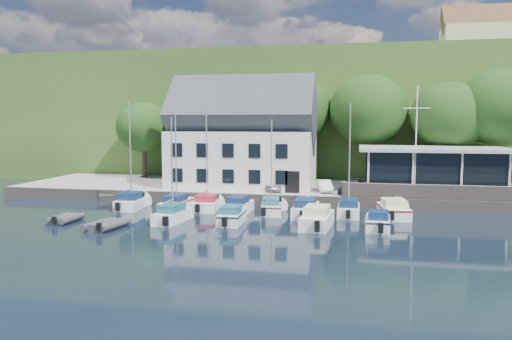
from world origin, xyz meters
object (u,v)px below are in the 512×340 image
(boat_r1_1, at_px, (176,162))
(boat_r2_1, at_px, (172,165))
(boat_r1_0, at_px, (130,158))
(dinghy_1, at_px, (106,224))
(boat_r1_6, at_px, (349,164))
(boat_r2_2, at_px, (232,215))
(car_silver, at_px, (280,184))
(dinghy_0, at_px, (65,218))
(boat_r1_5, at_px, (306,207))
(boat_r2_3, at_px, (317,216))
(harbor_building, at_px, (243,143))
(boat_r1_3, at_px, (238,205))
(boat_r1_2, at_px, (207,161))
(club_pavilion, at_px, (432,170))
(flagpole, at_px, (416,141))
(car_dgrey, at_px, (352,186))
(boat_r1_4, at_px, (272,163))
(boat_r1_7, at_px, (394,208))
(boat_r2_4, at_px, (378,220))
(car_blue, at_px, (370,187))
(car_white, at_px, (324,186))

(boat_r1_1, bearing_deg, boat_r2_1, -66.07)
(boat_r1_0, bearing_deg, dinghy_1, -82.32)
(boat_r1_6, distance_m, boat_r2_2, 10.23)
(car_silver, relative_size, dinghy_1, 1.17)
(dinghy_0, bearing_deg, boat_r1_5, 20.36)
(boat_r1_0, bearing_deg, boat_r2_3, -20.62)
(car_silver, distance_m, boat_r2_2, 11.09)
(harbor_building, bearing_deg, dinghy_1, -109.19)
(boat_r1_3, distance_m, boat_r1_6, 9.53)
(boat_r1_2, bearing_deg, dinghy_0, -148.20)
(club_pavilion, xyz_separation_m, boat_r1_1, (-21.71, -8.55, 1.04))
(club_pavilion, distance_m, flagpole, 4.41)
(boat_r1_1, bearing_deg, car_dgrey, 29.16)
(boat_r1_4, relative_size, boat_r1_7, 1.45)
(boat_r1_0, relative_size, dinghy_1, 2.70)
(boat_r2_1, bearing_deg, boat_r2_3, 9.57)
(boat_r1_6, height_order, dinghy_1, boat_r1_6)
(boat_r1_7, bearing_deg, boat_r2_4, -113.48)
(car_silver, height_order, car_blue, car_silver)
(boat_r1_2, bearing_deg, dinghy_1, -125.34)
(harbor_building, relative_size, dinghy_1, 4.48)
(flagpole, height_order, boat_r1_0, flagpole)
(car_dgrey, distance_m, boat_r1_3, 11.15)
(car_silver, xyz_separation_m, boat_r1_2, (-5.28, -5.93, 2.53))
(boat_r1_7, bearing_deg, harbor_building, 140.72)
(car_white, bearing_deg, boat_r1_0, -171.95)
(car_white, bearing_deg, car_silver, 168.07)
(car_white, distance_m, dinghy_1, 20.32)
(boat_r1_1, height_order, boat_r1_5, boat_r1_1)
(car_blue, relative_size, boat_r2_3, 0.56)
(club_pavilion, bearing_deg, car_dgrey, -160.61)
(boat_r1_4, relative_size, boat_r2_1, 0.98)
(car_white, bearing_deg, boat_r2_2, -132.88)
(boat_r1_1, relative_size, boat_r1_6, 0.99)
(boat_r1_0, bearing_deg, car_silver, 22.83)
(boat_r1_7, bearing_deg, dinghy_0, -171.88)
(boat_r1_1, xyz_separation_m, boat_r2_4, (16.42, -4.49, -3.41))
(car_dgrey, bearing_deg, boat_r2_2, -112.61)
(boat_r1_1, bearing_deg, dinghy_0, -128.09)
(boat_r1_0, xyz_separation_m, boat_r2_3, (16.26, -4.39, -3.56))
(boat_r1_5, distance_m, boat_r2_2, 6.47)
(boat_r1_4, xyz_separation_m, boat_r2_2, (-2.20, -4.48, -3.48))
(boat_r1_5, bearing_deg, boat_r1_4, 172.55)
(car_dgrey, bearing_deg, dinghy_0, -132.63)
(harbor_building, relative_size, car_blue, 4.01)
(car_silver, relative_size, boat_r1_0, 0.43)
(car_silver, height_order, boat_r1_6, boat_r1_6)
(club_pavilion, distance_m, car_white, 10.05)
(boat_r1_2, bearing_deg, car_dgrey, 19.30)
(car_white, bearing_deg, flagpole, -21.13)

